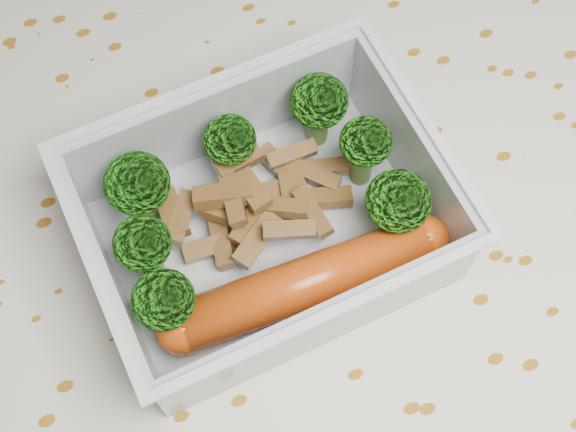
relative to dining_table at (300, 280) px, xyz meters
name	(u,v)px	position (x,y,z in m)	size (l,w,h in m)	color
dining_table	(300,280)	(0.00, 0.00, 0.00)	(1.40, 0.90, 0.75)	brown
tablecloth	(301,254)	(0.00, 0.00, 0.05)	(1.46, 0.96, 0.19)	silver
lunch_container	(267,224)	(-0.02, 0.00, 0.11)	(0.21, 0.16, 0.07)	silver
broccoli_florets	(253,189)	(-0.02, 0.02, 0.13)	(0.18, 0.11, 0.06)	#608C3F
meat_pile	(260,201)	(-0.02, 0.02, 0.11)	(0.12, 0.08, 0.03)	brown
sausage	(306,283)	(-0.02, -0.04, 0.11)	(0.18, 0.04, 0.03)	#B33D0C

